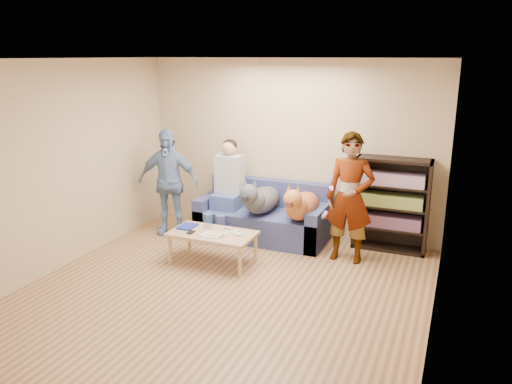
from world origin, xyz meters
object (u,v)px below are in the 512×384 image
at_px(dog_tan, 301,205).
at_px(bookshelf, 391,202).
at_px(dog_gray, 260,199).
at_px(sofa, 264,219).
at_px(person_standing_right, 350,198).
at_px(camera_silver, 209,227).
at_px(person_seated, 227,185).
at_px(coffee_table, 213,236).
at_px(notebook_blue, 188,226).
at_px(person_standing_left, 168,182).

bearing_deg(dog_tan, bookshelf, 21.50).
bearing_deg(dog_gray, sofa, 95.05).
bearing_deg(person_standing_right, camera_silver, -158.41).
relative_size(person_seated, dog_tan, 1.26).
xyz_separation_m(person_seated, coffee_table, (0.29, -1.03, -0.40)).
relative_size(notebook_blue, coffee_table, 0.24).
relative_size(coffee_table, bookshelf, 0.85).
distance_m(dog_gray, bookshelf, 1.83).
relative_size(person_standing_right, camera_silver, 15.53).
bearing_deg(bookshelf, dog_tan, -158.50).
distance_m(person_standing_left, dog_gray, 1.43).
distance_m(sofa, coffee_table, 1.19).
height_order(person_standing_left, person_seated, person_standing_left).
bearing_deg(camera_silver, dog_gray, 65.78).
bearing_deg(person_standing_left, person_seated, 4.28).
distance_m(camera_silver, dog_tan, 1.31).
height_order(person_standing_left, bookshelf, person_standing_left).
relative_size(dog_tan, coffee_table, 1.06).
height_order(notebook_blue, sofa, sofa).
height_order(notebook_blue, bookshelf, bookshelf).
height_order(person_standing_right, dog_gray, person_standing_right).
bearing_deg(bookshelf, sofa, -172.60).
bearing_deg(notebook_blue, dog_gray, 54.34).
relative_size(dog_gray, bookshelf, 0.96).
bearing_deg(camera_silver, person_standing_left, 147.13).
height_order(sofa, dog_gray, dog_gray).
relative_size(person_standing_right, person_standing_left, 1.07).
height_order(notebook_blue, coffee_table, notebook_blue).
relative_size(camera_silver, coffee_table, 0.10).
bearing_deg(person_standing_left, dog_tan, -7.79).
xyz_separation_m(camera_silver, sofa, (0.37, 1.04, -0.16)).
bearing_deg(dog_gray, person_seated, 174.59).
xyz_separation_m(notebook_blue, dog_gray, (0.67, 0.93, 0.20)).
height_order(person_standing_right, person_seated, person_standing_right).
bearing_deg(dog_gray, person_standing_left, -172.02).
relative_size(person_standing_right, person_seated, 1.16).
bearing_deg(notebook_blue, person_standing_left, 135.47).
xyz_separation_m(sofa, coffee_table, (-0.25, -1.16, 0.09)).
xyz_separation_m(camera_silver, bookshelf, (2.17, 1.27, 0.23)).
bearing_deg(notebook_blue, dog_tan, 34.42).
height_order(person_standing_left, notebook_blue, person_standing_left).
bearing_deg(dog_tan, camera_silver, -141.14).
relative_size(person_standing_right, dog_tan, 1.47).
height_order(person_standing_right, dog_tan, person_standing_right).
distance_m(person_standing_left, camera_silver, 1.27).
xyz_separation_m(camera_silver, dog_gray, (0.39, 0.86, 0.19)).
height_order(dog_gray, bookshelf, bookshelf).
bearing_deg(person_standing_left, sofa, 3.01).
bearing_deg(notebook_blue, person_seated, 83.79).
bearing_deg(dog_tan, notebook_blue, -145.58).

